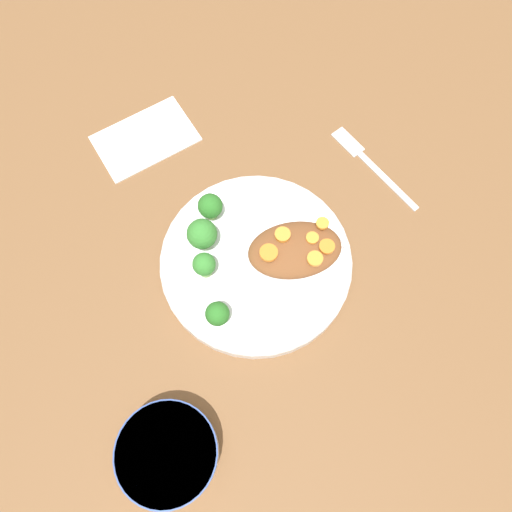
{
  "coord_description": "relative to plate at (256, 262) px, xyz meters",
  "views": [
    {
      "loc": [
        -0.04,
        -0.25,
        0.69
      ],
      "look_at": [
        0.0,
        0.0,
        0.04
      ],
      "focal_mm": 35.0,
      "sensor_mm": 36.0,
      "label": 1
    }
  ],
  "objects": [
    {
      "name": "carrot_slice_4",
      "position": [
        0.02,
        -0.01,
        0.04
      ],
      "size": [
        0.03,
        0.03,
        0.01
      ],
      "primitive_type": "cylinder",
      "color": "orange",
      "rests_on": "stew_mound"
    },
    {
      "name": "carrot_slice_1",
      "position": [
        0.08,
        -0.02,
        0.04
      ],
      "size": [
        0.02,
        0.02,
        0.01
      ],
      "primitive_type": "cylinder",
      "color": "orange",
      "rests_on": "stew_mound"
    },
    {
      "name": "stew_mound",
      "position": [
        0.06,
        0.0,
        0.02
      ],
      "size": [
        0.13,
        0.09,
        0.03
      ],
      "primitive_type": "ellipsoid",
      "color": "brown",
      "rests_on": "plate"
    },
    {
      "name": "carrot_slice_5",
      "position": [
        0.1,
        0.03,
        0.04
      ],
      "size": [
        0.02,
        0.02,
        0.01
      ],
      "primitive_type": "cylinder",
      "color": "orange",
      "rests_on": "stew_mound"
    },
    {
      "name": "broccoli_floret_0",
      "position": [
        -0.07,
        -0.01,
        0.03
      ],
      "size": [
        0.03,
        0.03,
        0.05
      ],
      "color": "#759E51",
      "rests_on": "plate"
    },
    {
      "name": "broccoli_floret_2",
      "position": [
        -0.05,
        0.08,
        0.03
      ],
      "size": [
        0.04,
        0.04,
        0.05
      ],
      "color": "#759E51",
      "rests_on": "plate"
    },
    {
      "name": "napkin",
      "position": [
        -0.14,
        0.25,
        -0.01
      ],
      "size": [
        0.18,
        0.15,
        0.01
      ],
      "rotation": [
        0.0,
        0.0,
        0.39
      ],
      "color": "white",
      "rests_on": "ground_plane"
    },
    {
      "name": "dip_bowl",
      "position": [
        -0.15,
        -0.24,
        0.01
      ],
      "size": [
        0.13,
        0.13,
        0.05
      ],
      "color": "white",
      "rests_on": "ground_plane"
    },
    {
      "name": "carrot_slice_3",
      "position": [
        0.08,
        0.01,
        0.04
      ],
      "size": [
        0.02,
        0.02,
        0.0
      ],
      "primitive_type": "cylinder",
      "color": "orange",
      "rests_on": "stew_mound"
    },
    {
      "name": "broccoli_floret_3",
      "position": [
        -0.06,
        -0.08,
        0.04
      ],
      "size": [
        0.03,
        0.03,
        0.05
      ],
      "color": "#759E51",
      "rests_on": "plate"
    },
    {
      "name": "fork",
      "position": [
        0.21,
        0.15,
        -0.01
      ],
      "size": [
        0.11,
        0.17,
        0.01
      ],
      "rotation": [
        0.0,
        0.0,
        8.36
      ],
      "color": "silver",
      "rests_on": "ground_plane"
    },
    {
      "name": "carrot_slice_2",
      "position": [
        0.04,
        0.02,
        0.04
      ],
      "size": [
        0.02,
        0.02,
        0.01
      ],
      "primitive_type": "cylinder",
      "color": "orange",
      "rests_on": "stew_mound"
    },
    {
      "name": "carrot_slice_0",
      "position": [
        0.1,
        -0.01,
        0.04
      ],
      "size": [
        0.02,
        0.02,
        0.01
      ],
      "primitive_type": "cylinder",
      "color": "orange",
      "rests_on": "stew_mound"
    },
    {
      "name": "ground_plane",
      "position": [
        0.0,
        0.0,
        -0.01
      ],
      "size": [
        4.0,
        4.0,
        0.0
      ],
      "primitive_type": "plane",
      "color": "brown"
    },
    {
      "name": "broccoli_floret_1",
      "position": [
        -0.07,
        0.04,
        0.04
      ],
      "size": [
        0.04,
        0.04,
        0.06
      ],
      "color": "#759E51",
      "rests_on": "plate"
    },
    {
      "name": "plate",
      "position": [
        0.0,
        0.0,
        0.0
      ],
      "size": [
        0.28,
        0.28,
        0.03
      ],
      "color": "white",
      "rests_on": "ground_plane"
    }
  ]
}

